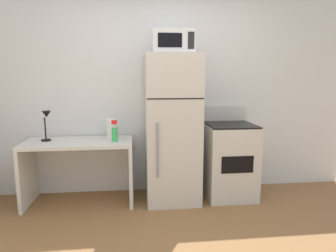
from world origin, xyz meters
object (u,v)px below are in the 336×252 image
(desk, at_px, (80,159))
(oven_range, at_px, (229,160))
(spray_bottle, at_px, (115,133))
(desk_lamp, at_px, (46,121))
(refrigerator, at_px, (172,129))
(microwave, at_px, (173,42))
(paper_towel_roll, at_px, (111,128))

(desk, height_order, oven_range, oven_range)
(desk, bearing_deg, spray_bottle, -9.04)
(desk_lamp, distance_m, oven_range, 2.24)
(desk_lamp, bearing_deg, refrigerator, -2.27)
(desk_lamp, height_order, oven_range, desk_lamp)
(desk, height_order, spray_bottle, spray_bottle)
(spray_bottle, distance_m, refrigerator, 0.68)
(oven_range, bearing_deg, refrigerator, -178.68)
(microwave, bearing_deg, oven_range, 3.01)
(microwave, xyz_separation_m, oven_range, (0.72, 0.04, -1.41))
(desk_lamp, bearing_deg, microwave, -3.10)
(desk_lamp, height_order, microwave, microwave)
(microwave, bearing_deg, paper_towel_roll, 167.61)
(paper_towel_roll, xyz_separation_m, microwave, (0.73, -0.16, 1.01))
(desk_lamp, height_order, paper_towel_roll, desk_lamp)
(refrigerator, bearing_deg, microwave, -89.68)
(spray_bottle, xyz_separation_m, refrigerator, (0.68, 0.05, 0.02))
(paper_towel_roll, bearing_deg, microwave, -12.39)
(spray_bottle, bearing_deg, refrigerator, 3.95)
(refrigerator, distance_m, microwave, 1.00)
(desk, bearing_deg, desk_lamp, 174.07)
(desk, relative_size, refrigerator, 0.71)
(oven_range, bearing_deg, desk, 179.88)
(refrigerator, height_order, oven_range, refrigerator)
(spray_bottle, bearing_deg, desk_lamp, 172.38)
(oven_range, bearing_deg, microwave, -176.99)
(desk_lamp, relative_size, spray_bottle, 1.42)
(desk, xyz_separation_m, paper_towel_roll, (0.37, 0.12, 0.34))
(desk_lamp, xyz_separation_m, microwave, (1.46, -0.08, 0.89))
(refrigerator, bearing_deg, oven_range, 1.32)
(paper_towel_roll, height_order, refrigerator, refrigerator)
(desk_lamp, distance_m, microwave, 1.71)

